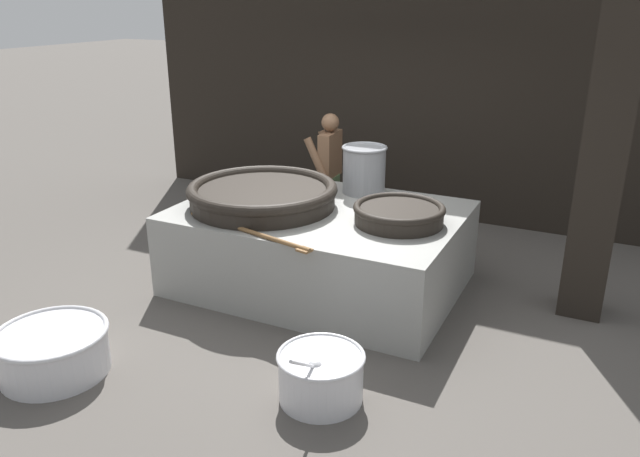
# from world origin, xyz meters

# --- Properties ---
(ground_plane) EXTENTS (60.00, 60.00, 0.00)m
(ground_plane) POSITION_xyz_m (0.00, 0.00, 0.00)
(ground_plane) COLOR #56514C
(back_wall) EXTENTS (7.92, 0.24, 4.25)m
(back_wall) POSITION_xyz_m (0.00, 2.76, 2.13)
(back_wall) COLOR black
(back_wall) RESTS_ON ground_plane
(support_pillar) EXTENTS (0.39, 0.39, 4.25)m
(support_pillar) POSITION_xyz_m (2.52, 0.57, 2.13)
(support_pillar) COLOR black
(support_pillar) RESTS_ON ground_plane
(hearth_platform) EXTENTS (2.80, 1.98, 0.83)m
(hearth_platform) POSITION_xyz_m (0.00, 0.00, 0.42)
(hearth_platform) COLOR gray
(hearth_platform) RESTS_ON ground_plane
(giant_wok_near) EXTENTS (1.53, 1.53, 0.24)m
(giant_wok_near) POSITION_xyz_m (-0.57, -0.17, 0.96)
(giant_wok_near) COLOR black
(giant_wok_near) RESTS_ON hearth_platform
(giant_wok_far) EXTENTS (0.87, 0.87, 0.19)m
(giant_wok_far) POSITION_xyz_m (0.85, -0.05, 0.93)
(giant_wok_far) COLOR black
(giant_wok_far) RESTS_ON hearth_platform
(stock_pot) EXTENTS (0.49, 0.49, 0.52)m
(stock_pot) POSITION_xyz_m (0.18, 0.73, 1.10)
(stock_pot) COLOR gray
(stock_pot) RESTS_ON hearth_platform
(stirring_paddle) EXTENTS (1.49, 0.41, 0.04)m
(stirring_paddle) POSITION_xyz_m (-0.25, -0.90, 0.85)
(stirring_paddle) COLOR brown
(stirring_paddle) RESTS_ON hearth_platform
(cook) EXTENTS (0.38, 0.58, 1.54)m
(cook) POSITION_xyz_m (-0.54, 1.36, 0.84)
(cook) COLOR brown
(cook) RESTS_ON ground_plane
(prep_bowl_vegetables) EXTENTS (0.67, 0.87, 0.64)m
(prep_bowl_vegetables) POSITION_xyz_m (0.88, -1.80, 0.21)
(prep_bowl_vegetables) COLOR silver
(prep_bowl_vegetables) RESTS_ON ground_plane
(prep_bowl_meat) EXTENTS (0.89, 0.89, 0.38)m
(prep_bowl_meat) POSITION_xyz_m (-1.20, -2.41, 0.21)
(prep_bowl_meat) COLOR silver
(prep_bowl_meat) RESTS_ON ground_plane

